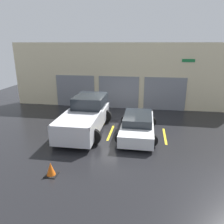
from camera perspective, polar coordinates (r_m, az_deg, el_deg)
ground_plane at (r=14.65m, az=1.01°, el=-2.16°), size 28.00×28.00×0.00m
shophouse_building at (r=17.24m, az=2.58°, el=9.25°), size 17.52×0.68×5.00m
pickup_truck at (r=12.99m, az=-6.80°, el=-0.94°), size 2.63×5.29×1.82m
sedan_white at (r=12.34m, az=6.70°, el=-3.39°), size 2.17×4.41×1.16m
parking_stripe_far_left at (r=13.47m, az=-13.36°, el=-4.47°), size 0.12×2.20×0.01m
parking_stripe_left at (r=12.66m, az=-0.35°, el=-5.41°), size 0.12×2.20×0.01m
parking_stripe_centre at (r=12.58m, az=13.63°, el=-6.11°), size 0.12×2.20×0.01m
traffic_cone at (r=9.09m, az=-15.69°, el=-14.27°), size 0.47×0.47×0.55m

